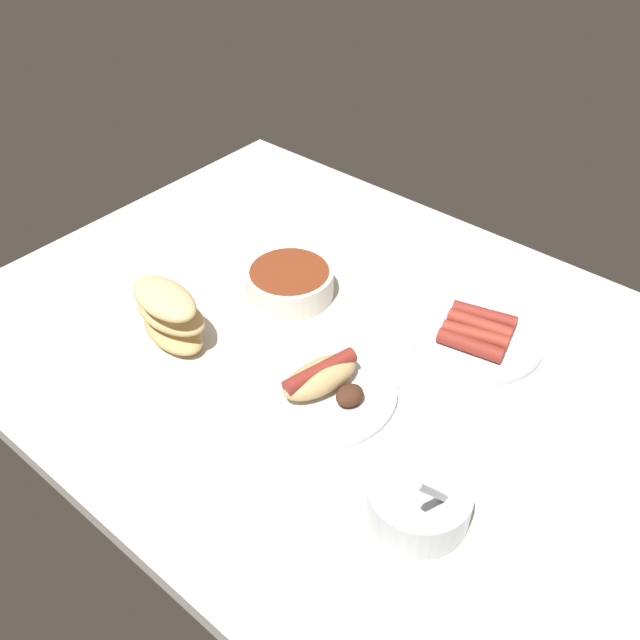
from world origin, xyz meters
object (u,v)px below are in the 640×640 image
object	(u,v)px
plate_hotdog_assembled	(321,384)
bowl_coleslaw	(419,500)
bread_stack	(169,315)
bowl_chili	(290,282)
plate_sausages	(477,335)

from	to	relation	value
plate_hotdog_assembled	bowl_coleslaw	size ratio (longest dim) A/B	1.51
bread_stack	plate_hotdog_assembled	bearing A→B (deg)	14.10
bread_stack	bowl_coleslaw	bearing A→B (deg)	-2.32
bread_stack	plate_hotdog_assembled	world-z (taller)	bread_stack
bowl_chili	plate_sausages	distance (cm)	32.95
bowl_chili	bowl_coleslaw	size ratio (longest dim) A/B	1.00
plate_hotdog_assembled	bowl_coleslaw	distance (cm)	24.48
bread_stack	bowl_coleslaw	xyz separation A→B (cm)	(48.82, -1.97, -2.34)
bowl_chili	plate_hotdog_assembled	bearing A→B (deg)	-36.91
bowl_chili	bread_stack	distance (cm)	22.28
bowl_chili	plate_hotdog_assembled	distance (cm)	24.52
bowl_chili	bowl_coleslaw	distance (cm)	48.43
bowl_chili	bread_stack	bearing A→B (deg)	-106.55
bowl_chili	plate_hotdog_assembled	world-z (taller)	plate_hotdog_assembled
bread_stack	bowl_chili	bearing A→B (deg)	73.45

